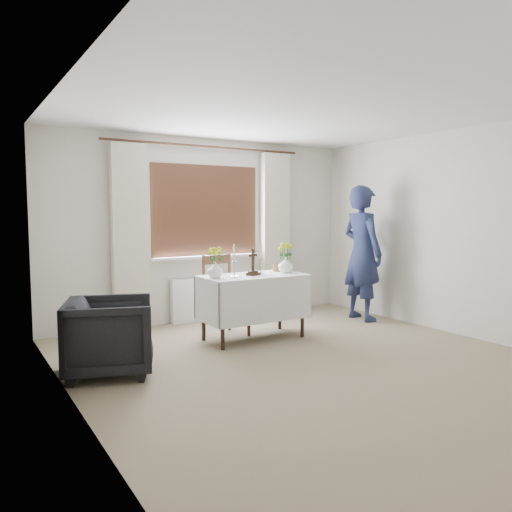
{
  "coord_description": "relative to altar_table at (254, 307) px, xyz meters",
  "views": [
    {
      "loc": [
        -3.03,
        -3.76,
        1.51
      ],
      "look_at": [
        -0.09,
        1.01,
        1.01
      ],
      "focal_mm": 35.0,
      "sensor_mm": 36.0,
      "label": 1
    }
  ],
  "objects": [
    {
      "name": "flower_vase_right",
      "position": [
        0.45,
        -0.02,
        0.48
      ],
      "size": [
        0.19,
        0.19,
        0.19
      ],
      "primitive_type": "imported",
      "rotation": [
        0.0,
        0.0,
        -0.02
      ],
      "color": "white",
      "rests_on": "altar_table"
    },
    {
      "name": "wicker_basket",
      "position": [
        0.5,
        0.15,
        0.42
      ],
      "size": [
        0.27,
        0.27,
        0.08
      ],
      "primitive_type": "cylinder",
      "rotation": [
        0.0,
        0.0,
        0.28
      ],
      "color": "brown",
      "rests_on": "altar_table"
    },
    {
      "name": "candlestick_right",
      "position": [
        0.12,
        0.03,
        0.56
      ],
      "size": [
        0.12,
        0.12,
        0.37
      ],
      "primitive_type": null,
      "rotation": [
        0.0,
        0.0,
        0.2
      ],
      "color": "silver",
      "rests_on": "altar_table"
    },
    {
      "name": "wooden_chair",
      "position": [
        -0.2,
        0.3,
        0.11
      ],
      "size": [
        0.51,
        0.51,
        0.98
      ],
      "primitive_type": null,
      "rotation": [
        0.0,
        0.0,
        0.14
      ],
      "color": "#4E2A1B",
      "rests_on": "ground"
    },
    {
      "name": "candlestick_left",
      "position": [
        -0.28,
        -0.04,
        0.57
      ],
      "size": [
        0.13,
        0.13,
        0.38
      ],
      "primitive_type": null,
      "rotation": [
        0.0,
        0.0,
        0.19
      ],
      "color": "silver",
      "rests_on": "altar_table"
    },
    {
      "name": "person",
      "position": [
        1.84,
        0.12,
        0.55
      ],
      "size": [
        0.46,
        0.69,
        1.86
      ],
      "primitive_type": "imported",
      "rotation": [
        0.0,
        0.0,
        1.55
      ],
      "color": "navy",
      "rests_on": "ground"
    },
    {
      "name": "radiator",
      "position": [
        0.0,
        1.21,
        -0.08
      ],
      "size": [
        1.1,
        0.1,
        0.6
      ],
      "primitive_type": "cube",
      "color": "white",
      "rests_on": "ground"
    },
    {
      "name": "armchair",
      "position": [
        -1.8,
        -0.4,
        -0.02
      ],
      "size": [
        0.99,
        0.98,
        0.71
      ],
      "primitive_type": "imported",
      "rotation": [
        0.0,
        0.0,
        1.24
      ],
      "color": "black",
      "rests_on": "ground"
    },
    {
      "name": "wooden_cross",
      "position": [
        -0.02,
        -0.02,
        0.54
      ],
      "size": [
        0.18,
        0.15,
        0.32
      ],
      "primitive_type": null,
      "rotation": [
        0.0,
        0.0,
        0.4
      ],
      "color": "black",
      "rests_on": "altar_table"
    },
    {
      "name": "flower_vase_left",
      "position": [
        -0.5,
        0.01,
        0.47
      ],
      "size": [
        0.22,
        0.22,
        0.18
      ],
      "primitive_type": "imported",
      "rotation": [
        0.0,
        0.0,
        -0.35
      ],
      "color": "white",
      "rests_on": "altar_table"
    },
    {
      "name": "altar_table",
      "position": [
        0.0,
        0.0,
        0.0
      ],
      "size": [
        1.24,
        0.64,
        0.76
      ],
      "primitive_type": "cube",
      "color": "white",
      "rests_on": "ground"
    },
    {
      "name": "ground",
      "position": [
        0.0,
        -1.21,
        -0.38
      ],
      "size": [
        5.0,
        5.0,
        0.0
      ],
      "primitive_type": "plane",
      "color": "tan",
      "rests_on": "ground"
    }
  ]
}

